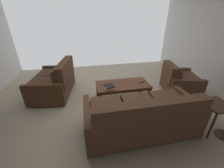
% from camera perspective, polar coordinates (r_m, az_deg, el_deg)
% --- Properties ---
extents(ground_plane, '(5.87, 5.76, 0.01)m').
position_cam_1_polar(ground_plane, '(3.27, -0.52, -8.56)').
color(ground_plane, '#B7A88E').
extents(sofa_main, '(1.90, 0.90, 0.85)m').
position_cam_1_polar(sofa_main, '(2.42, 12.34, -12.88)').
color(sofa_main, black).
rests_on(sofa_main, ground).
extents(loveseat_near, '(1.04, 1.42, 0.89)m').
position_cam_1_polar(loveseat_near, '(3.81, -22.50, 1.01)').
color(loveseat_near, black).
rests_on(loveseat_near, ground).
extents(coffee_table, '(1.24, 0.60, 0.44)m').
position_cam_1_polar(coffee_table, '(3.27, 4.44, -0.98)').
color(coffee_table, brown).
rests_on(coffee_table, ground).
extents(end_table, '(0.43, 0.43, 0.56)m').
position_cam_1_polar(end_table, '(2.96, 37.00, -8.31)').
color(end_table, '#472D1C').
rests_on(end_table, ground).
extents(armchair_side, '(0.97, 1.06, 0.81)m').
position_cam_1_polar(armchair_side, '(3.97, 25.90, 1.05)').
color(armchair_side, black).
rests_on(armchair_side, ground).
extents(book_stack, '(0.23, 0.26, 0.07)m').
position_cam_1_polar(book_stack, '(3.02, -1.18, -1.18)').
color(book_stack, '#996699').
rests_on(book_stack, coffee_table).
extents(tv_remote, '(0.15, 0.13, 0.02)m').
position_cam_1_polar(tv_remote, '(3.40, 12.45, 1.02)').
color(tv_remote, black).
rests_on(tv_remote, coffee_table).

